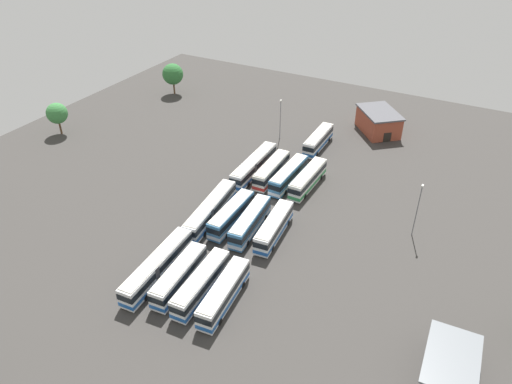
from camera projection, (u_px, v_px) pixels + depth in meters
name	position (u px, v px, depth m)	size (l,w,h in m)	color
ground_plane	(262.00, 202.00, 86.74)	(128.86, 128.86, 0.00)	#383533
bus_row0_slot0	(224.00, 293.00, 65.23)	(12.11, 3.65, 3.56)	silver
bus_row0_slot1	(201.00, 284.00, 66.75)	(12.46, 3.19, 3.56)	silver
bus_row0_slot2	(179.00, 276.00, 68.06)	(11.93, 3.48, 3.56)	silver
bus_row0_slot3	(157.00, 267.00, 69.66)	(15.52, 3.53, 3.56)	silver
bus_row1_slot0	(274.00, 227.00, 77.53)	(11.97, 3.63, 3.56)	silver
bus_row1_slot1	(250.00, 222.00, 78.76)	(12.33, 3.63, 3.56)	teal
bus_row1_slot2	(231.00, 215.00, 80.39)	(11.91, 2.72, 3.56)	teal
bus_row1_slot3	(211.00, 210.00, 81.46)	(15.57, 4.19, 3.56)	silver
bus_row2_slot0	(308.00, 179.00, 89.94)	(12.25, 2.63, 3.56)	silver
bus_row2_slot1	(289.00, 175.00, 91.05)	(12.32, 2.63, 3.56)	teal
bus_row2_slot2	(272.00, 170.00, 92.59)	(11.96, 2.93, 3.56)	silver
bus_row2_slot3	(254.00, 166.00, 94.05)	(15.46, 2.97, 3.56)	silver
bus_row3_slot1	(318.00, 140.00, 103.22)	(11.93, 2.75, 3.56)	silver
depot_building	(378.00, 122.00, 109.44)	(12.98, 12.58, 5.08)	#99422D
maintenance_shelter	(452.00, 359.00, 54.33)	(9.89, 6.43, 3.75)	slate
lamp_post_mid_lot	(417.00, 209.00, 76.04)	(0.56, 0.28, 9.62)	slate
lamp_post_far_corner	(280.00, 118.00, 105.57)	(0.56, 0.28, 9.00)	slate
tree_south_edge	(57.00, 113.00, 107.31)	(4.66, 4.66, 7.34)	brown
tree_northwest	(173.00, 74.00, 127.36)	(5.50, 5.50, 8.20)	brown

